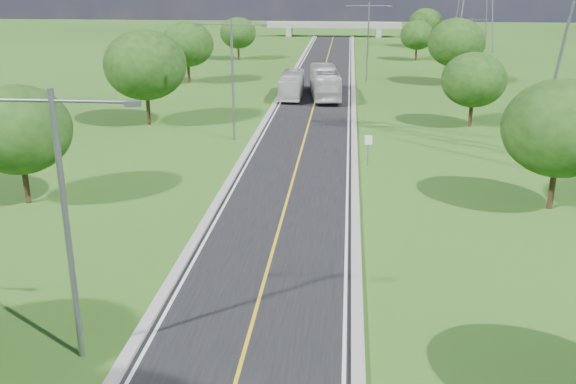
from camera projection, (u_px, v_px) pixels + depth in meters
The scene contains 20 objects.
ground at pixel (314, 107), 68.62m from camera, with size 260.00×260.00×0.00m, color #2C4C15.
road at pixel (317, 96), 74.26m from camera, with size 8.00×150.00×0.06m, color black.
curb_left at pixel (280, 95), 74.61m from camera, with size 0.50×150.00×0.22m, color gray.
curb_right at pixel (353, 96), 73.86m from camera, with size 0.50×150.00×0.22m, color gray.
speed_limit_sign at pixel (368, 145), 46.90m from camera, with size 0.55×0.09×2.40m.
overpass at pixel (334, 26), 143.22m from camera, with size 30.00×3.00×3.20m.
streetlight_near_left at pixel (64, 206), 22.00m from camera, with size 5.90×0.25×10.00m.
streetlight_mid_left at pixel (232, 70), 53.10m from camera, with size 5.90×0.25×10.00m.
streetlight_far_right at pixel (368, 35), 83.13m from camera, with size 5.90×0.25×10.00m.
tree_lb at pixel (19, 130), 38.38m from camera, with size 6.30×6.30×7.33m.
tree_lc at pixel (145, 65), 58.72m from camera, with size 7.56×7.56×8.79m.
tree_ld at pixel (187, 44), 81.71m from camera, with size 6.72×6.72×7.82m.
tree_le at pixel (238, 33), 104.30m from camera, with size 5.88×5.88×6.84m.
tree_rb at pixel (560, 128), 37.34m from camera, with size 6.72×6.72×7.82m.
tree_rc at pixel (474, 80), 58.36m from camera, with size 5.88×5.88×6.84m.
tree_rd at pixel (456, 43), 80.49m from camera, with size 7.14×7.14×8.30m.
tree_re at pixel (417, 35), 103.73m from camera, with size 5.46×5.46×6.35m.
tree_rf at pixel (426, 23), 122.06m from camera, with size 6.30×6.30×7.33m.
bus_outbound at pixel (325, 82), 73.05m from camera, with size 2.86×12.23×3.41m, color beige.
bus_inbound at pixel (292, 85), 73.34m from camera, with size 2.34×10.00×2.79m, color silver.
Camera 1 is at (3.58, -7.86, 13.52)m, focal length 40.00 mm.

